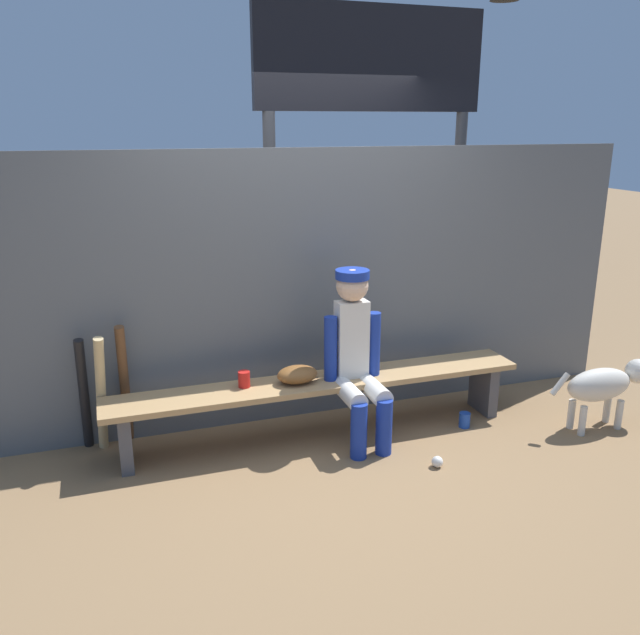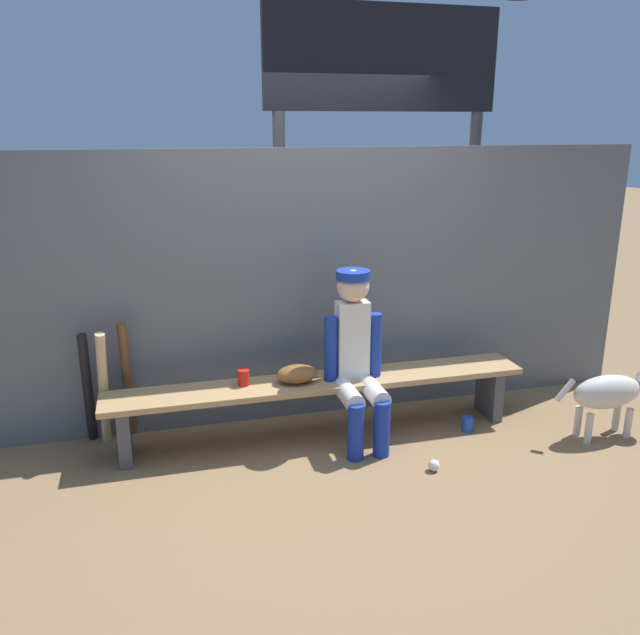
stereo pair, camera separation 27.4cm
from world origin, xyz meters
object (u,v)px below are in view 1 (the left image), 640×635
(player_seated, at_px, (357,352))
(bat_wood_natural, at_px, (101,395))
(baseball, at_px, (437,462))
(dog, at_px, (605,384))
(dugout_bench, at_px, (320,391))
(bat_aluminum_black, at_px, (84,394))
(bat_wood_dark, at_px, (125,385))
(baseball_glove, at_px, (297,374))
(cup_on_ground, at_px, (465,420))
(scoreboard, at_px, (378,102))
(cup_on_bench, at_px, (244,379))

(player_seated, relative_size, bat_wood_natural, 1.38)
(baseball, relative_size, dog, 0.09)
(dugout_bench, bearing_deg, baseball, -48.97)
(dugout_bench, relative_size, bat_aluminum_black, 3.61)
(bat_wood_dark, bearing_deg, dog, -14.34)
(bat_wood_natural, height_order, baseball, bat_wood_natural)
(baseball_glove, distance_m, baseball, 1.09)
(bat_wood_dark, relative_size, cup_on_ground, 8.06)
(cup_on_ground, bearing_deg, scoreboard, 94.95)
(dugout_bench, distance_m, cup_on_ground, 1.10)
(player_seated, relative_size, cup_on_ground, 10.81)
(player_seated, bearing_deg, bat_aluminum_black, 167.07)
(bat_wood_natural, xyz_separation_m, scoreboard, (2.36, 1.00, 1.87))
(dugout_bench, bearing_deg, scoreboard, 53.08)
(player_seated, relative_size, dog, 1.41)
(player_seated, bearing_deg, cup_on_ground, -7.26)
(bat_wood_natural, distance_m, cup_on_bench, 0.93)
(bat_aluminum_black, distance_m, baseball, 2.36)
(bat_wood_natural, bearing_deg, dog, -12.31)
(bat_wood_dark, relative_size, bat_aluminum_black, 1.09)
(dugout_bench, xyz_separation_m, bat_wood_natural, (-1.44, 0.22, 0.08))
(baseball, bearing_deg, player_seated, 121.80)
(bat_wood_dark, xyz_separation_m, bat_wood_natural, (-0.15, -0.09, -0.02))
(baseball, xyz_separation_m, cup_on_bench, (-1.10, 0.70, 0.44))
(bat_wood_natural, height_order, bat_aluminum_black, bat_wood_natural)
(scoreboard, relative_size, dog, 3.88)
(dog, bearing_deg, cup_on_ground, 161.11)
(cup_on_ground, bearing_deg, baseball_glove, 170.24)
(player_seated, height_order, scoreboard, scoreboard)
(bat_wood_dark, xyz_separation_m, bat_aluminum_black, (-0.26, -0.00, -0.03))
(baseball_glove, distance_m, cup_on_bench, 0.36)
(bat_aluminum_black, bearing_deg, bat_wood_natural, -38.60)
(dog, bearing_deg, scoreboard, 121.22)
(baseball, bearing_deg, cup_on_ground, 44.10)
(bat_wood_natural, relative_size, baseball, 11.61)
(player_seated, height_order, bat_aluminum_black, player_seated)
(bat_aluminum_black, bearing_deg, scoreboard, 20.41)
(player_seated, relative_size, baseball_glove, 4.25)
(baseball_glove, xyz_separation_m, dog, (2.14, -0.53, -0.15))
(bat_wood_natural, distance_m, baseball, 2.23)
(baseball_glove, xyz_separation_m, bat_aluminum_black, (-1.38, 0.30, -0.08))
(bat_wood_natural, bearing_deg, bat_aluminum_black, 141.40)
(baseball_glove, height_order, bat_wood_natural, bat_wood_natural)
(bat_wood_natural, distance_m, dog, 3.50)
(bat_wood_dark, height_order, scoreboard, scoreboard)
(bat_wood_dark, height_order, baseball, bat_wood_dark)
(player_seated, bearing_deg, baseball_glove, 165.18)
(dugout_bench, height_order, baseball_glove, baseball_glove)
(player_seated, distance_m, bat_wood_dark, 1.58)
(player_seated, relative_size, baseball, 16.07)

